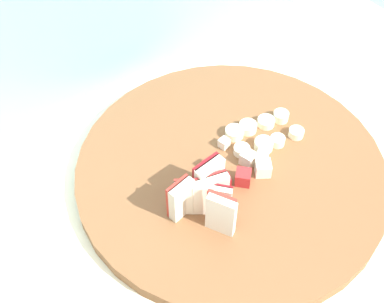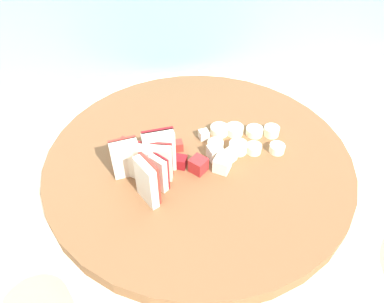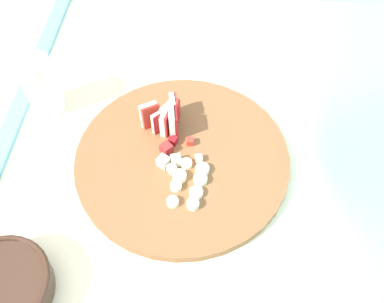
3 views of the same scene
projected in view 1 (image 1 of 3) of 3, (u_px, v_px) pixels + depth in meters
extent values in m
cube|color=#6BADC6|center=(113.00, 164.00, 1.06)|extent=(2.40, 0.04, 1.35)
cylinder|color=brown|center=(231.00, 170.00, 0.75)|extent=(0.45, 0.45, 0.02)
cube|color=#B22D23|center=(223.00, 212.00, 0.65)|extent=(0.02, 0.04, 0.06)
cube|color=white|center=(221.00, 215.00, 0.64)|extent=(0.03, 0.04, 0.06)
cube|color=maroon|center=(214.00, 197.00, 0.67)|extent=(0.03, 0.04, 0.05)
cube|color=#EFE5CC|center=(214.00, 200.00, 0.66)|extent=(0.04, 0.04, 0.05)
cube|color=#B22D23|center=(194.00, 194.00, 0.67)|extent=(0.04, 0.03, 0.06)
cube|color=#EFE5CC|center=(194.00, 198.00, 0.66)|extent=(0.05, 0.04, 0.06)
cube|color=#A32323|center=(207.00, 189.00, 0.67)|extent=(0.05, 0.02, 0.06)
cube|color=beige|center=(209.00, 193.00, 0.67)|extent=(0.05, 0.02, 0.06)
cube|color=#B22D23|center=(178.00, 196.00, 0.67)|extent=(0.04, 0.01, 0.06)
cube|color=beige|center=(182.00, 200.00, 0.66)|extent=(0.04, 0.02, 0.06)
cube|color=maroon|center=(205.00, 177.00, 0.68)|extent=(0.04, 0.01, 0.07)
cube|color=beige|center=(209.00, 181.00, 0.68)|extent=(0.04, 0.02, 0.07)
cube|color=maroon|center=(224.00, 181.00, 0.71)|extent=(0.02, 0.02, 0.02)
cube|color=#A32323|center=(243.00, 177.00, 0.71)|extent=(0.03, 0.03, 0.02)
cube|color=#EFE5CC|center=(224.00, 143.00, 0.76)|extent=(0.02, 0.02, 0.01)
cube|color=#EFE5CC|center=(262.00, 156.00, 0.74)|extent=(0.02, 0.02, 0.02)
cube|color=#EFE5CC|center=(263.00, 168.00, 0.72)|extent=(0.03, 0.03, 0.02)
cube|color=#B22D23|center=(209.00, 164.00, 0.73)|extent=(0.02, 0.02, 0.01)
cube|color=beige|center=(238.00, 133.00, 0.77)|extent=(0.02, 0.02, 0.01)
cube|color=#EFE5CC|center=(249.00, 159.00, 0.73)|extent=(0.02, 0.02, 0.02)
cylinder|color=white|center=(242.00, 150.00, 0.75)|extent=(0.02, 0.02, 0.01)
cylinder|color=beige|center=(264.00, 145.00, 0.75)|extent=(0.03, 0.03, 0.01)
cylinder|color=beige|center=(277.00, 141.00, 0.76)|extent=(0.02, 0.02, 0.01)
cylinder|color=#F4EAC6|center=(296.00, 133.00, 0.77)|extent=(0.02, 0.02, 0.01)
cylinder|color=#F4EAC6|center=(234.00, 133.00, 0.77)|extent=(0.03, 0.03, 0.01)
cylinder|color=#F4EAC6|center=(248.00, 127.00, 0.78)|extent=(0.03, 0.03, 0.01)
cylinder|color=#F4EAC6|center=(266.00, 122.00, 0.79)|extent=(0.03, 0.03, 0.01)
cylinder|color=beige|center=(281.00, 116.00, 0.79)|extent=(0.02, 0.02, 0.01)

